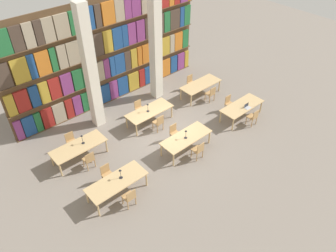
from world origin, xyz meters
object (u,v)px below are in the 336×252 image
at_px(reading_table_3, 79,147).
at_px(chair_7, 71,141).
at_px(reading_table_2, 242,107).
at_px(chair_3, 175,133).
at_px(chair_4, 253,117).
at_px(chair_9, 139,108).
at_px(laptop, 247,107).
at_px(desk_lamp_0, 120,172).
at_px(reading_table_5, 201,85).
at_px(desk_lamp_1, 186,133).
at_px(pillar_center, 156,45).
at_px(reading_table_4, 149,112).
at_px(chair_6, 89,159).
at_px(reading_table_0, 117,182).
at_px(chair_5, 229,103).
at_px(pillar_left, 90,70).
at_px(chair_8, 159,122).
at_px(chair_2, 198,150).
at_px(reading_table_1, 186,138).
at_px(chair_0, 130,197).
at_px(desk_lamp_3, 148,106).
at_px(chair_11, 191,82).
at_px(desk_lamp_2, 82,138).
at_px(chair_1, 107,174).
at_px(chair_10, 211,93).

relative_size(reading_table_3, chair_7, 2.67).
height_order(reading_table_2, chair_7, chair_7).
height_order(chair_3, chair_4, same).
distance_m(chair_3, chair_9, 2.61).
height_order(laptop, chair_9, laptop).
distance_m(desk_lamp_0, reading_table_5, 7.72).
bearing_deg(reading_table_5, laptop, -87.50).
xyz_separation_m(chair_4, reading_table_5, (-0.05, 3.54, 0.18)).
bearing_deg(desk_lamp_1, pillar_center, 66.13).
bearing_deg(laptop, desk_lamp_0, 177.58).
bearing_deg(reading_table_4, chair_4, -43.24).
bearing_deg(chair_3, chair_6, -15.64).
bearing_deg(chair_4, chair_9, 131.45).
bearing_deg(reading_table_0, chair_5, 5.87).
distance_m(pillar_left, desk_lamp_0, 5.04).
xyz_separation_m(chair_6, chair_8, (3.81, -0.00, 0.00)).
bearing_deg(chair_2, reading_table_5, 43.28).
bearing_deg(reading_table_3, reading_table_1, -33.93).
distance_m(chair_2, reading_table_2, 3.80).
bearing_deg(laptop, chair_5, 94.69).
bearing_deg(chair_0, reading_table_0, 92.73).
xyz_separation_m(reading_table_0, chair_4, (7.47, -0.76, -0.18)).
distance_m(reading_table_2, chair_7, 8.36).
height_order(reading_table_2, chair_5, chair_5).
height_order(reading_table_0, reading_table_3, same).
relative_size(chair_3, desk_lamp_3, 1.94).
bearing_deg(chair_11, chair_6, 11.94).
height_order(chair_2, reading_table_5, chair_2).
height_order(chair_8, chair_11, same).
bearing_deg(chair_0, laptop, 3.67).
xyz_separation_m(desk_lamp_0, chair_4, (7.25, -0.79, -0.56)).
bearing_deg(chair_5, reading_table_3, -14.44).
height_order(pillar_left, desk_lamp_1, pillar_left).
bearing_deg(chair_6, chair_7, 90.00).
height_order(chair_2, chair_6, same).
xyz_separation_m(chair_5, reading_table_3, (-7.58, 1.95, 0.18)).
relative_size(pillar_center, desk_lamp_1, 13.44).
bearing_deg(laptop, desk_lamp_2, 157.86).
bearing_deg(chair_7, chair_1, 92.43).
height_order(reading_table_1, chair_4, chair_4).
relative_size(chair_8, chair_9, 1.00).
height_order(desk_lamp_0, chair_4, desk_lamp_0).
bearing_deg(pillar_center, desk_lamp_2, -163.30).
height_order(pillar_left, desk_lamp_0, pillar_left).
height_order(desk_lamp_1, laptop, desk_lamp_1).
relative_size(reading_table_0, chair_10, 2.67).
bearing_deg(reading_table_4, desk_lamp_3, -175.37).
height_order(chair_7, desk_lamp_3, desk_lamp_3).
bearing_deg(chair_0, chair_5, 11.64).
bearing_deg(pillar_center, chair_9, -154.47).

